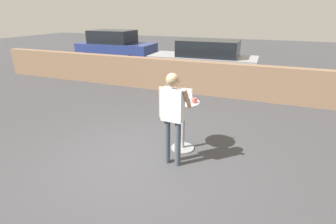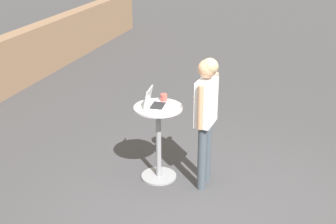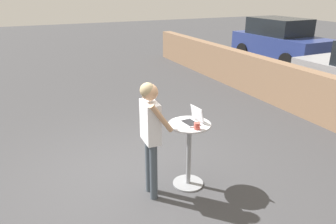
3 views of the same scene
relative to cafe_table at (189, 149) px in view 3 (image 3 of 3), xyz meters
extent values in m
plane|color=#3D3D3F|center=(-0.59, -0.74, -0.62)|extent=(50.00, 50.00, 0.00)
cylinder|color=gray|center=(0.00, 0.00, -0.61)|extent=(0.48, 0.48, 0.03)
cylinder|color=gray|center=(0.00, 0.00, -0.11)|extent=(0.07, 0.07, 0.98)
cylinder|color=#B7B7BC|center=(0.00, 0.00, 0.40)|extent=(0.63, 0.63, 0.02)
cube|color=#B7BABF|center=(0.00, 0.01, 0.42)|extent=(0.31, 0.23, 0.02)
cube|color=black|center=(0.00, 0.01, 0.43)|extent=(0.27, 0.19, 0.00)
cube|color=#B7BABF|center=(-0.01, 0.13, 0.54)|extent=(0.30, 0.08, 0.22)
cube|color=white|center=(-0.01, 0.12, 0.54)|extent=(0.27, 0.07, 0.20)
cylinder|color=#C14C42|center=(0.22, 0.00, 0.46)|extent=(0.09, 0.09, 0.10)
torus|color=#C14C42|center=(0.28, 0.00, 0.46)|extent=(0.04, 0.01, 0.04)
cylinder|color=#424C56|center=(-0.09, -0.62, -0.18)|extent=(0.11, 0.11, 0.88)
cylinder|color=#424C56|center=(0.12, -0.63, -0.18)|extent=(0.11, 0.11, 0.88)
cube|color=silver|center=(0.01, -0.62, 0.55)|extent=(0.40, 0.22, 0.58)
sphere|color=tan|center=(0.01, -0.62, 0.98)|extent=(0.23, 0.23, 0.23)
sphere|color=#9E8966|center=(0.01, -0.65, 1.01)|extent=(0.21, 0.21, 0.21)
cylinder|color=tan|center=(-0.22, -0.61, 0.57)|extent=(0.07, 0.07, 0.55)
cylinder|color=tan|center=(0.24, -0.55, 0.68)|extent=(0.09, 0.33, 0.43)
cylinder|color=black|center=(-2.66, 5.50, -0.27)|extent=(0.70, 0.24, 0.70)
cube|color=navy|center=(-6.40, 7.69, 0.07)|extent=(4.12, 1.97, 0.80)
cube|color=black|center=(-6.61, 7.69, 0.80)|extent=(2.29, 1.69, 0.66)
cylinder|color=black|center=(-5.18, 8.61, -0.29)|extent=(0.67, 0.24, 0.67)
cylinder|color=black|center=(-5.12, 6.87, -0.29)|extent=(0.67, 0.24, 0.67)
cylinder|color=black|center=(-7.69, 8.51, -0.29)|extent=(0.67, 0.24, 0.67)
cylinder|color=black|center=(-7.63, 6.78, -0.29)|extent=(0.67, 0.24, 0.67)
camera|label=1|loc=(1.53, -4.61, 2.06)|focal=28.00mm
camera|label=2|loc=(-5.21, -1.86, 2.69)|focal=50.00mm
camera|label=3|loc=(3.89, -2.15, 2.28)|focal=35.00mm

